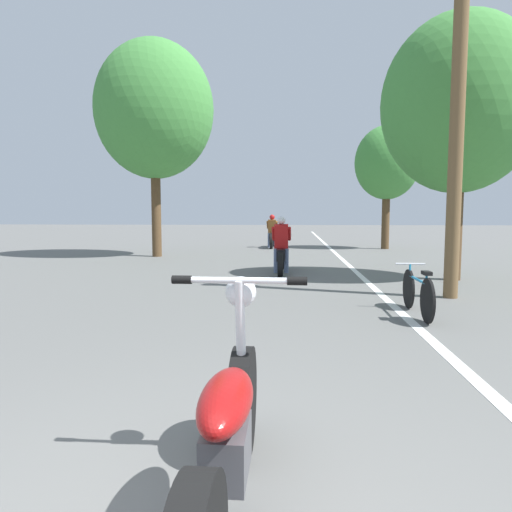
% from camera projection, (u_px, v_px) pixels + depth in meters
% --- Properties ---
extents(lane_stripe_edge, '(0.14, 48.00, 0.01)m').
position_uv_depth(lane_stripe_edge, '(345.00, 262.00, 13.88)').
color(lane_stripe_edge, white).
rests_on(lane_stripe_edge, ground).
extents(utility_pole, '(1.10, 0.24, 5.81)m').
position_uv_depth(utility_pole, '(457.00, 122.00, 7.67)').
color(utility_pole, brown).
rests_on(utility_pole, ground).
extents(roadside_tree_right_near, '(3.31, 2.98, 5.71)m').
position_uv_depth(roadside_tree_right_near, '(460.00, 105.00, 9.76)').
color(roadside_tree_right_near, '#513A23').
rests_on(roadside_tree_right_near, ground).
extents(roadside_tree_right_far, '(2.64, 2.37, 5.09)m').
position_uv_depth(roadside_tree_right_far, '(387.00, 163.00, 18.77)').
color(roadside_tree_right_far, '#513A23').
rests_on(roadside_tree_right_far, ground).
extents(roadside_tree_left, '(3.97, 3.57, 7.21)m').
position_uv_depth(roadside_tree_left, '(154.00, 110.00, 15.22)').
color(roadside_tree_left, '#513A23').
rests_on(roadside_tree_left, ground).
extents(motorcycle_foreground, '(0.76, 2.03, 1.11)m').
position_uv_depth(motorcycle_foreground, '(227.00, 436.00, 2.12)').
color(motorcycle_foreground, black).
rests_on(motorcycle_foreground, ground).
extents(motorcycle_rider_lead, '(0.50, 2.08, 1.40)m').
position_uv_depth(motorcycle_rider_lead, '(281.00, 252.00, 11.30)').
color(motorcycle_rider_lead, black).
rests_on(motorcycle_rider_lead, ground).
extents(motorcycle_rider_far, '(0.50, 2.01, 1.43)m').
position_uv_depth(motorcycle_rider_far, '(272.00, 235.00, 19.75)').
color(motorcycle_rider_far, black).
rests_on(motorcycle_rider_far, ground).
extents(bicycle_parked, '(0.44, 1.60, 0.71)m').
position_uv_depth(bicycle_parked, '(418.00, 292.00, 6.54)').
color(bicycle_parked, black).
rests_on(bicycle_parked, ground).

